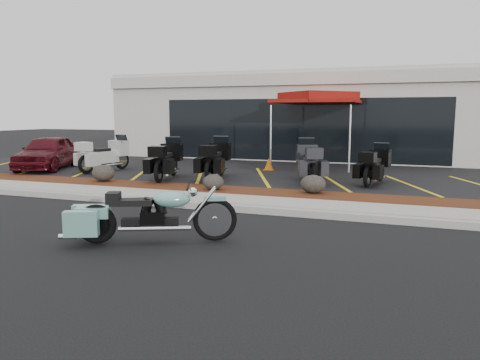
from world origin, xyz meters
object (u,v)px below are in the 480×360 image
at_px(parked_car, 48,152).
at_px(traffic_cone, 269,164).
at_px(touring_white, 122,152).
at_px(popup_canopy, 317,99).
at_px(hero_cruiser, 215,213).

relative_size(parked_car, traffic_cone, 8.32).
bearing_deg(touring_white, popup_canopy, -49.64).
relative_size(hero_cruiser, touring_white, 1.29).
xyz_separation_m(parked_car, traffic_cone, (7.75, 2.44, -0.40)).
height_order(hero_cruiser, parked_car, parked_car).
bearing_deg(parked_car, hero_cruiser, -54.91).
distance_m(parked_car, popup_canopy, 10.24).
height_order(parked_car, popup_canopy, popup_canopy).
relative_size(hero_cruiser, traffic_cone, 6.43).
height_order(hero_cruiser, touring_white, touring_white).
xyz_separation_m(hero_cruiser, popup_canopy, (-0.29, 10.72, 2.22)).
bearing_deg(traffic_cone, hero_cruiser, -79.39).
bearing_deg(hero_cruiser, traffic_cone, 76.95).
height_order(touring_white, parked_car, touring_white).
bearing_deg(popup_canopy, traffic_cone, -108.76).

